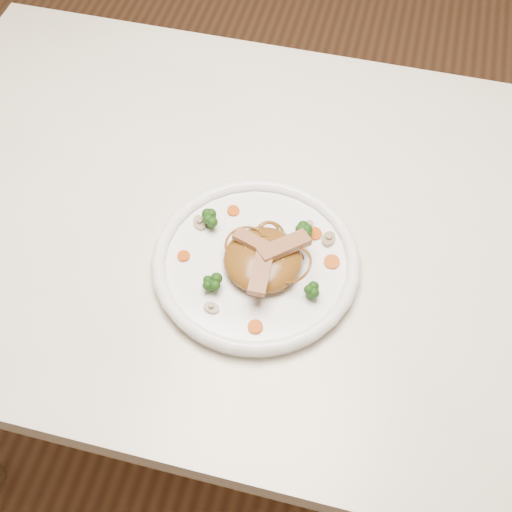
# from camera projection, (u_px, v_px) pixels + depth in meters

# --- Properties ---
(ground) EXTENTS (4.00, 4.00, 0.00)m
(ground) POSITION_uv_depth(u_px,v_px,m) (253.00, 397.00, 1.64)
(ground) COLOR #53301C
(ground) RESTS_ON ground
(table) EXTENTS (1.20, 0.80, 0.75)m
(table) POSITION_uv_depth(u_px,v_px,m) (252.00, 250.00, 1.10)
(table) COLOR white
(table) RESTS_ON ground
(plate) EXTENTS (0.34, 0.34, 0.02)m
(plate) POSITION_uv_depth(u_px,v_px,m) (256.00, 264.00, 0.96)
(plate) COLOR white
(plate) RESTS_ON table
(noodle_mound) EXTENTS (0.13, 0.13, 0.04)m
(noodle_mound) POSITION_uv_depth(u_px,v_px,m) (263.00, 259.00, 0.94)
(noodle_mound) COLOR brown
(noodle_mound) RESTS_ON plate
(chicken_a) EXTENTS (0.07, 0.07, 0.01)m
(chicken_a) POSITION_uv_depth(u_px,v_px,m) (284.00, 246.00, 0.92)
(chicken_a) COLOR #AC7A51
(chicken_a) RESTS_ON noodle_mound
(chicken_b) EXTENTS (0.07, 0.04, 0.01)m
(chicken_b) POSITION_uv_depth(u_px,v_px,m) (254.00, 242.00, 0.93)
(chicken_b) COLOR #AC7A51
(chicken_b) RESTS_ON noodle_mound
(chicken_c) EXTENTS (0.03, 0.08, 0.01)m
(chicken_c) POSITION_uv_depth(u_px,v_px,m) (261.00, 271.00, 0.90)
(chicken_c) COLOR #AC7A51
(chicken_c) RESTS_ON noodle_mound
(broccoli_0) EXTENTS (0.03, 0.03, 0.03)m
(broccoli_0) POSITION_uv_depth(u_px,v_px,m) (304.00, 233.00, 0.96)
(broccoli_0) COLOR #19470E
(broccoli_0) RESTS_ON plate
(broccoli_1) EXTENTS (0.03, 0.03, 0.03)m
(broccoli_1) POSITION_uv_depth(u_px,v_px,m) (210.00, 219.00, 0.98)
(broccoli_1) COLOR #19470E
(broccoli_1) RESTS_ON plate
(broccoli_2) EXTENTS (0.03, 0.03, 0.03)m
(broccoli_2) POSITION_uv_depth(u_px,v_px,m) (211.00, 282.00, 0.92)
(broccoli_2) COLOR #19470E
(broccoli_2) RESTS_ON plate
(broccoli_3) EXTENTS (0.03, 0.03, 0.03)m
(broccoli_3) POSITION_uv_depth(u_px,v_px,m) (311.00, 290.00, 0.91)
(broccoli_3) COLOR #19470E
(broccoli_3) RESTS_ON plate
(carrot_0) EXTENTS (0.03, 0.03, 0.00)m
(carrot_0) POSITION_uv_depth(u_px,v_px,m) (314.00, 234.00, 0.98)
(carrot_0) COLOR #C54707
(carrot_0) RESTS_ON plate
(carrot_1) EXTENTS (0.02, 0.02, 0.00)m
(carrot_1) POSITION_uv_depth(u_px,v_px,m) (184.00, 256.00, 0.95)
(carrot_1) COLOR #C54707
(carrot_1) RESTS_ON plate
(carrot_2) EXTENTS (0.03, 0.03, 0.00)m
(carrot_2) POSITION_uv_depth(u_px,v_px,m) (332.00, 262.00, 0.95)
(carrot_2) COLOR #C54707
(carrot_2) RESTS_ON plate
(carrot_3) EXTENTS (0.02, 0.02, 0.00)m
(carrot_3) POSITION_uv_depth(u_px,v_px,m) (233.00, 211.00, 1.00)
(carrot_3) COLOR #C54707
(carrot_3) RESTS_ON plate
(carrot_4) EXTENTS (0.03, 0.03, 0.00)m
(carrot_4) POSITION_uv_depth(u_px,v_px,m) (255.00, 327.00, 0.89)
(carrot_4) COLOR #C54707
(carrot_4) RESTS_ON plate
(mushroom_0) EXTENTS (0.02, 0.02, 0.01)m
(mushroom_0) POSITION_uv_depth(u_px,v_px,m) (211.00, 308.00, 0.91)
(mushroom_0) COLOR tan
(mushroom_0) RESTS_ON plate
(mushroom_1) EXTENTS (0.03, 0.03, 0.01)m
(mushroom_1) POSITION_uv_depth(u_px,v_px,m) (328.00, 239.00, 0.97)
(mushroom_1) COLOR tan
(mushroom_1) RESTS_ON plate
(mushroom_2) EXTENTS (0.04, 0.04, 0.01)m
(mushroom_2) POSITION_uv_depth(u_px,v_px,m) (200.00, 223.00, 0.99)
(mushroom_2) COLOR tan
(mushroom_2) RESTS_ON plate
(mushroom_3) EXTENTS (0.02, 0.02, 0.01)m
(mushroom_3) POSITION_uv_depth(u_px,v_px,m) (309.00, 227.00, 0.98)
(mushroom_3) COLOR tan
(mushroom_3) RESTS_ON plate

